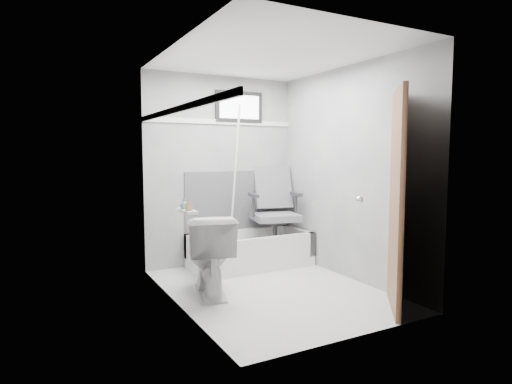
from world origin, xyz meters
TOP-DOWN VIEW (x-y plane):
  - floor at (0.00, 0.00)m, footprint 2.60×2.60m
  - ceiling at (0.00, 0.00)m, footprint 2.60×2.60m
  - wall_back at (0.00, 1.30)m, footprint 2.00×0.02m
  - wall_front at (0.00, -1.30)m, footprint 2.00×0.02m
  - wall_left at (-1.00, 0.00)m, footprint 0.02×2.60m
  - wall_right at (1.00, 0.00)m, footprint 0.02×2.60m
  - bathtub at (0.23, 0.93)m, footprint 1.50×0.70m
  - office_chair at (0.60, 0.95)m, footprint 0.78×0.78m
  - toilet at (-0.62, 0.19)m, footprint 0.66×0.92m
  - door at (0.98, -1.28)m, footprint 0.78×0.78m
  - window at (0.25, 1.29)m, footprint 0.66×0.04m
  - backerboard at (0.25, 1.29)m, footprint 1.50×0.02m
  - trim_back at (0.00, 1.29)m, footprint 2.00×0.02m
  - trim_left at (-0.99, 0.00)m, footprint 0.02×2.60m
  - pole at (0.07, 1.06)m, footprint 0.02×0.35m
  - shelf at (-0.93, -0.05)m, footprint 0.10×0.32m
  - soap_bottle_a at (-0.94, -0.13)m, footprint 0.06×0.06m
  - soap_bottle_b at (-0.94, 0.01)m, footprint 0.09×0.09m
  - faucet at (-0.20, 1.27)m, footprint 0.26×0.10m

SIDE VIEW (x-z plane):
  - floor at x=0.00m, z-range 0.00..0.00m
  - bathtub at x=0.23m, z-range 0.00..0.42m
  - toilet at x=-0.62m, z-range 0.00..0.81m
  - faucet at x=-0.20m, z-range 0.47..0.63m
  - office_chair at x=0.60m, z-range 0.12..1.26m
  - backerboard at x=0.25m, z-range 0.41..1.19m
  - shelf at x=-0.93m, z-range 0.89..0.91m
  - soap_bottle_b at x=-0.94m, z-range 0.91..1.01m
  - soap_bottle_a at x=-0.94m, z-range 0.91..1.02m
  - door at x=0.98m, z-range 0.00..2.00m
  - pole at x=0.07m, z-range 0.09..2.01m
  - wall_back at x=0.00m, z-range 0.00..2.40m
  - wall_front at x=0.00m, z-range 0.00..2.40m
  - wall_left at x=-1.00m, z-range 0.00..2.40m
  - wall_right at x=1.00m, z-range 0.00..2.40m
  - trim_back at x=0.00m, z-range 1.79..1.85m
  - trim_left at x=-0.99m, z-range 1.79..1.85m
  - window at x=0.25m, z-range 1.82..2.22m
  - ceiling at x=0.00m, z-range 2.40..2.40m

